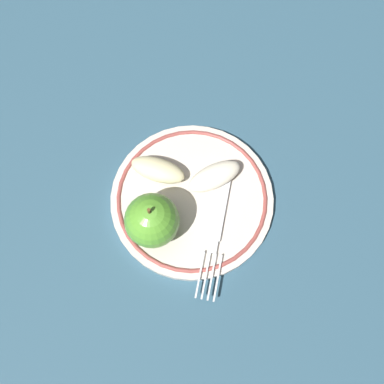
# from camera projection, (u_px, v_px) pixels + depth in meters

# --- Properties ---
(ground_plane) EXTENTS (2.00, 2.00, 0.00)m
(ground_plane) POSITION_uv_depth(u_px,v_px,m) (176.00, 209.00, 0.62)
(ground_plane) COLOR #2E5164
(plate) EXTENTS (0.23, 0.23, 0.02)m
(plate) POSITION_uv_depth(u_px,v_px,m) (192.00, 199.00, 0.61)
(plate) COLOR beige
(plate) RESTS_ON ground_plane
(apple_red_whole) EXTENTS (0.07, 0.07, 0.08)m
(apple_red_whole) POSITION_uv_depth(u_px,v_px,m) (152.00, 220.00, 0.56)
(apple_red_whole) COLOR #569C2D
(apple_red_whole) RESTS_ON plate
(apple_slice_front) EXTENTS (0.04, 0.08, 0.03)m
(apple_slice_front) POSITION_uv_depth(u_px,v_px,m) (158.00, 170.00, 0.61)
(apple_slice_front) COLOR beige
(apple_slice_front) RESTS_ON plate
(apple_slice_back) EXTENTS (0.08, 0.08, 0.03)m
(apple_slice_back) POSITION_uv_depth(u_px,v_px,m) (214.00, 176.00, 0.60)
(apple_slice_back) COLOR #F7EBCD
(apple_slice_back) RESTS_ON plate
(fork) EXTENTS (0.18, 0.03, 0.00)m
(fork) POSITION_uv_depth(u_px,v_px,m) (217.00, 231.00, 0.59)
(fork) COLOR silver
(fork) RESTS_ON plate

